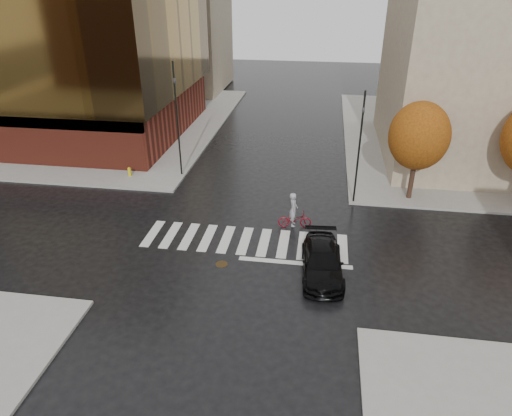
# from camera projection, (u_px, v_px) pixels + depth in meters

# --- Properties ---
(ground) EXTENTS (120.00, 120.00, 0.00)m
(ground) POSITION_uv_depth(u_px,v_px,m) (243.00, 245.00, 25.60)
(ground) COLOR black
(ground) RESTS_ON ground
(sidewalk_nw) EXTENTS (30.00, 30.00, 0.15)m
(sidewalk_nw) POSITION_uv_depth(u_px,v_px,m) (78.00, 121.00, 46.77)
(sidewalk_nw) COLOR gray
(sidewalk_nw) RESTS_ON ground
(sidewalk_ne) EXTENTS (30.00, 30.00, 0.15)m
(sidewalk_ne) POSITION_uv_depth(u_px,v_px,m) (512.00, 141.00, 41.21)
(sidewalk_ne) COLOR gray
(sidewalk_ne) RESTS_ON ground
(crosswalk) EXTENTS (12.00, 3.00, 0.01)m
(crosswalk) POSITION_uv_depth(u_px,v_px,m) (245.00, 241.00, 26.03)
(crosswalk) COLOR silver
(crosswalk) RESTS_ON ground
(office_glass) EXTENTS (27.00, 19.00, 16.00)m
(office_glass) POSITION_uv_depth(u_px,v_px,m) (34.00, 40.00, 40.47)
(office_glass) COLOR maroon
(office_glass) RESTS_ON sidewalk_nw
(building_ne_tan) EXTENTS (16.00, 16.00, 18.00)m
(building_ne_tan) POSITION_uv_depth(u_px,v_px,m) (505.00, 40.00, 34.04)
(building_ne_tan) COLOR gray
(building_ne_tan) RESTS_ON sidewalk_ne
(building_nw_far) EXTENTS (14.00, 12.00, 20.00)m
(building_nw_far) POSITION_uv_depth(u_px,v_px,m) (166.00, 4.00, 55.50)
(building_nw_far) COLOR gray
(building_nw_far) RESTS_ON sidewalk_nw
(tree_ne_a) EXTENTS (3.80, 3.80, 6.50)m
(tree_ne_a) POSITION_uv_depth(u_px,v_px,m) (419.00, 136.00, 28.71)
(tree_ne_a) COLOR black
(tree_ne_a) RESTS_ON sidewalk_ne
(sedan) EXTENTS (2.37, 5.09, 1.44)m
(sedan) POSITION_uv_depth(u_px,v_px,m) (322.00, 261.00, 22.91)
(sedan) COLOR black
(sedan) RESTS_ON ground
(cyclist) EXTENTS (2.04, 0.91, 2.24)m
(cyclist) POSITION_uv_depth(u_px,v_px,m) (294.00, 216.00, 27.09)
(cyclist) COLOR maroon
(cyclist) RESTS_ON ground
(traffic_light_nw) EXTENTS (0.21, 0.17, 8.21)m
(traffic_light_nw) POSITION_uv_depth(u_px,v_px,m) (177.00, 111.00, 32.05)
(traffic_light_nw) COLOR black
(traffic_light_nw) RESTS_ON sidewalk_nw
(traffic_light_ne) EXTENTS (0.18, 0.21, 7.29)m
(traffic_light_ne) POSITION_uv_depth(u_px,v_px,m) (360.00, 141.00, 28.31)
(traffic_light_ne) COLOR black
(traffic_light_ne) RESTS_ON sidewalk_ne
(fire_hydrant) EXTENTS (0.24, 0.24, 0.69)m
(fire_hydrant) POSITION_uv_depth(u_px,v_px,m) (129.00, 171.00, 33.76)
(fire_hydrant) COLOR #D3BF0C
(fire_hydrant) RESTS_ON sidewalk_nw
(manhole) EXTENTS (0.84, 0.84, 0.01)m
(manhole) POSITION_uv_depth(u_px,v_px,m) (222.00, 264.00, 23.95)
(manhole) COLOR #453218
(manhole) RESTS_ON ground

